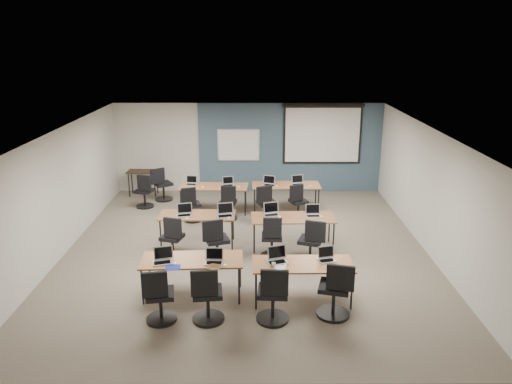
{
  "coord_description": "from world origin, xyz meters",
  "views": [
    {
      "loc": [
        0.2,
        -10.26,
        4.58
      ],
      "look_at": [
        0.22,
        0.4,
        1.24
      ],
      "focal_mm": 35.0,
      "sensor_mm": 36.0,
      "label": 1
    }
  ],
  "objects_px": {
    "task_chair_4": "(173,241)",
    "laptop_7": "(313,213)",
    "laptop_6": "(271,212)",
    "laptop_10": "(269,183)",
    "training_table_back_left": "(214,188)",
    "training_table_front_right": "(303,266)",
    "training_table_front_left": "(192,261)",
    "task_chair_9": "(228,205)",
    "laptop_0": "(163,259)",
    "task_chair_6": "(272,241)",
    "projector_screen": "(322,131)",
    "training_table_mid_right": "(293,219)",
    "laptop_1": "(214,259)",
    "spare_chair_a": "(162,187)",
    "utility_table": "(143,174)",
    "laptop_3": "(326,257)",
    "training_table_mid_left": "(197,216)",
    "laptop_9": "(228,183)",
    "task_chair_10": "(266,206)",
    "task_chair_11": "(298,204)",
    "laptop_2": "(277,258)",
    "task_chair_5": "(216,244)",
    "laptop_8": "(191,182)",
    "spare_chair_b": "(144,194)",
    "task_chair_0": "(159,300)",
    "whiteboard": "(239,145)",
    "laptop_4": "(184,212)",
    "task_chair_1": "(207,299)",
    "task_chair_8": "(191,207)",
    "laptop_11": "(298,182)",
    "laptop_5": "(225,213)",
    "task_chair_2": "(273,299)"
  },
  "relations": [
    {
      "from": "training_table_front_right",
      "to": "training_table_mid_left",
      "type": "distance_m",
      "value": 3.33
    },
    {
      "from": "training_table_front_right",
      "to": "spare_chair_a",
      "type": "distance_m",
      "value": 6.76
    },
    {
      "from": "task_chair_2",
      "to": "laptop_11",
      "type": "relative_size",
      "value": 3.19
    },
    {
      "from": "laptop_4",
      "to": "utility_table",
      "type": "height_order",
      "value": "laptop_4"
    },
    {
      "from": "projector_screen",
      "to": "training_table_mid_right",
      "type": "relative_size",
      "value": 1.29
    },
    {
      "from": "laptop_1",
      "to": "task_chair_8",
      "type": "xyz_separation_m",
      "value": [
        -0.91,
        3.98,
        -0.4
      ]
    },
    {
      "from": "whiteboard",
      "to": "training_table_mid_left",
      "type": "xyz_separation_m",
      "value": [
        -0.81,
        -4.1,
        -0.77
      ]
    },
    {
      "from": "training_table_mid_right",
      "to": "task_chair_5",
      "type": "bearing_deg",
      "value": -156.45
    },
    {
      "from": "laptop_0",
      "to": "task_chair_6",
      "type": "distance_m",
      "value": 2.69
    },
    {
      "from": "laptop_9",
      "to": "laptop_11",
      "type": "height_order",
      "value": "laptop_11"
    },
    {
      "from": "laptop_4",
      "to": "task_chair_1",
      "type": "bearing_deg",
      "value": -89.67
    },
    {
      "from": "task_chair_9",
      "to": "laptop_1",
      "type": "bearing_deg",
      "value": -81.98
    },
    {
      "from": "training_table_mid_left",
      "to": "task_chair_6",
      "type": "height_order",
      "value": "task_chair_6"
    },
    {
      "from": "task_chair_0",
      "to": "spare_chair_b",
      "type": "bearing_deg",
      "value": 95.28
    },
    {
      "from": "laptop_9",
      "to": "laptop_8",
      "type": "bearing_deg",
      "value": 161.02
    },
    {
      "from": "training_table_front_left",
      "to": "task_chair_6",
      "type": "relative_size",
      "value": 1.89
    },
    {
      "from": "spare_chair_b",
      "to": "task_chair_0",
      "type": "bearing_deg",
      "value": -58.36
    },
    {
      "from": "utility_table",
      "to": "laptop_3",
      "type": "bearing_deg",
      "value": -51.04
    },
    {
      "from": "task_chair_4",
      "to": "laptop_1",
      "type": "bearing_deg",
      "value": -42.93
    },
    {
      "from": "laptop_2",
      "to": "training_table_mid_right",
      "type": "bearing_deg",
      "value": 60.24
    },
    {
      "from": "laptop_5",
      "to": "task_chair_10",
      "type": "relative_size",
      "value": 0.37
    },
    {
      "from": "laptop_6",
      "to": "laptop_10",
      "type": "bearing_deg",
      "value": 71.75
    },
    {
      "from": "training_table_back_left",
      "to": "laptop_7",
      "type": "relative_size",
      "value": 5.57
    },
    {
      "from": "task_chair_5",
      "to": "laptop_8",
      "type": "distance_m",
      "value": 3.5
    },
    {
      "from": "task_chair_6",
      "to": "spare_chair_a",
      "type": "height_order",
      "value": "spare_chair_a"
    },
    {
      "from": "training_table_front_left",
      "to": "task_chair_9",
      "type": "relative_size",
      "value": 1.91
    },
    {
      "from": "laptop_3",
      "to": "laptop_11",
      "type": "xyz_separation_m",
      "value": [
        -0.13,
        4.79,
        0.0
      ]
    },
    {
      "from": "laptop_5",
      "to": "spare_chair_a",
      "type": "bearing_deg",
      "value": 106.62
    },
    {
      "from": "training_table_mid_left",
      "to": "laptop_9",
      "type": "height_order",
      "value": "laptop_9"
    },
    {
      "from": "laptop_8",
      "to": "utility_table",
      "type": "xyz_separation_m",
      "value": [
        -1.63,
        1.35,
        -0.14
      ]
    },
    {
      "from": "task_chair_6",
      "to": "laptop_7",
      "type": "height_order",
      "value": "laptop_7"
    },
    {
      "from": "task_chair_4",
      "to": "laptop_7",
      "type": "relative_size",
      "value": 2.96
    },
    {
      "from": "task_chair_1",
      "to": "laptop_4",
      "type": "bearing_deg",
      "value": 97.85
    },
    {
      "from": "training_table_front_left",
      "to": "training_table_front_right",
      "type": "bearing_deg",
      "value": -7.57
    },
    {
      "from": "training_table_front_left",
      "to": "spare_chair_a",
      "type": "xyz_separation_m",
      "value": [
        -1.55,
        5.57,
        -0.28
      ]
    },
    {
      "from": "task_chair_8",
      "to": "laptop_11",
      "type": "bearing_deg",
      "value": 0.48
    },
    {
      "from": "task_chair_0",
      "to": "task_chair_2",
      "type": "distance_m",
      "value": 1.88
    },
    {
      "from": "task_chair_10",
      "to": "task_chair_11",
      "type": "height_order",
      "value": "task_chair_10"
    },
    {
      "from": "laptop_4",
      "to": "training_table_front_left",
      "type": "bearing_deg",
      "value": -92.56
    },
    {
      "from": "laptop_3",
      "to": "projector_screen",
      "type": "bearing_deg",
      "value": 68.75
    },
    {
      "from": "training_table_back_left",
      "to": "utility_table",
      "type": "distance_m",
      "value": 2.7
    },
    {
      "from": "task_chair_11",
      "to": "task_chair_1",
      "type": "bearing_deg",
      "value": -133.73
    },
    {
      "from": "whiteboard",
      "to": "task_chair_11",
      "type": "xyz_separation_m",
      "value": [
        1.61,
        -2.37,
        -1.06
      ]
    },
    {
      "from": "laptop_6",
      "to": "training_table_mid_left",
      "type": "bearing_deg",
      "value": 161.53
    },
    {
      "from": "training_table_front_left",
      "to": "task_chair_1",
      "type": "bearing_deg",
      "value": -71.25
    },
    {
      "from": "whiteboard",
      "to": "task_chair_9",
      "type": "relative_size",
      "value": 1.34
    },
    {
      "from": "laptop_7",
      "to": "training_table_front_right",
      "type": "bearing_deg",
      "value": -103.32
    },
    {
      "from": "training_table_front_left",
      "to": "training_table_mid_left",
      "type": "height_order",
      "value": "same"
    },
    {
      "from": "laptop_1",
      "to": "training_table_front_left",
      "type": "bearing_deg",
      "value": 164.5
    },
    {
      "from": "laptop_0",
      "to": "laptop_1",
      "type": "height_order",
      "value": "laptop_0"
    }
  ]
}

